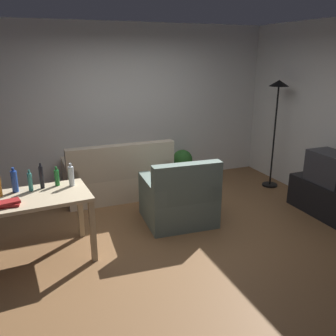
% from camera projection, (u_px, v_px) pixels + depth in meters
% --- Properties ---
extents(ground_plane, '(5.20, 4.40, 0.02)m').
position_uv_depth(ground_plane, '(175.00, 237.00, 4.55)').
color(ground_plane, brown).
extents(wall_rear, '(5.20, 0.10, 2.70)m').
position_uv_depth(wall_rear, '(126.00, 107.00, 6.08)').
color(wall_rear, silver).
rests_on(wall_rear, ground_plane).
extents(couch, '(1.64, 0.84, 0.92)m').
position_uv_depth(couch, '(118.00, 178.00, 5.74)').
color(couch, beige).
rests_on(couch, ground_plane).
extents(tv_stand, '(0.44, 1.10, 0.48)m').
position_uv_depth(tv_stand, '(326.00, 199.00, 5.09)').
color(tv_stand, black).
rests_on(tv_stand, ground_plane).
extents(tv, '(0.41, 0.60, 0.44)m').
position_uv_depth(tv, '(331.00, 168.00, 4.95)').
color(tv, '#2D2D33').
rests_on(tv, tv_stand).
extents(torchiere_lamp, '(0.32, 0.32, 1.81)m').
position_uv_depth(torchiere_lamp, '(277.00, 105.00, 5.85)').
color(torchiere_lamp, black).
rests_on(torchiere_lamp, ground_plane).
extents(desk, '(1.25, 0.78, 0.76)m').
position_uv_depth(desk, '(33.00, 206.00, 3.86)').
color(desk, '#C6B28E').
rests_on(desk, ground_plane).
extents(potted_plant, '(0.36, 0.36, 0.57)m').
position_uv_depth(potted_plant, '(182.00, 163.00, 6.46)').
color(potted_plant, brown).
rests_on(potted_plant, ground_plane).
extents(armchair, '(0.95, 0.90, 0.92)m').
position_uv_depth(armchair, '(179.00, 200.00, 4.84)').
color(armchair, slate).
rests_on(armchair, ground_plane).
extents(bottle_blue, '(0.07, 0.07, 0.28)m').
position_uv_depth(bottle_blue, '(14.00, 181.00, 3.91)').
color(bottle_blue, '#2347A3').
rests_on(bottle_blue, desk).
extents(bottle_tall, '(0.05, 0.05, 0.24)m').
position_uv_depth(bottle_tall, '(30.00, 182.00, 3.94)').
color(bottle_tall, teal).
rests_on(bottle_tall, desk).
extents(bottle_dark, '(0.05, 0.05, 0.30)m').
position_uv_depth(bottle_dark, '(42.00, 177.00, 4.01)').
color(bottle_dark, black).
rests_on(bottle_dark, desk).
extents(bottle_green, '(0.05, 0.05, 0.23)m').
position_uv_depth(bottle_green, '(57.00, 177.00, 4.11)').
color(bottle_green, '#1E722D').
rests_on(bottle_green, desk).
extents(bottle_clear, '(0.06, 0.06, 0.27)m').
position_uv_depth(bottle_clear, '(71.00, 176.00, 4.09)').
color(bottle_clear, silver).
rests_on(bottle_clear, desk).
extents(book_stack, '(0.28, 0.18, 0.05)m').
position_uv_depth(book_stack, '(6.00, 204.00, 3.56)').
color(book_stack, maroon).
rests_on(book_stack, desk).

